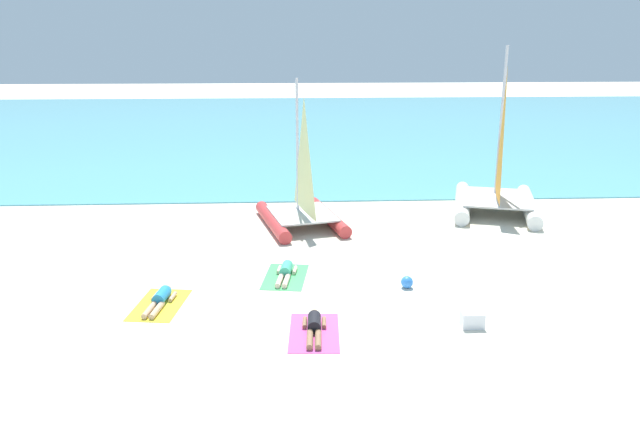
% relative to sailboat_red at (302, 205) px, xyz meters
% --- Properties ---
extents(ground_plane, '(120.00, 120.00, 0.00)m').
position_rel_sailboat_red_xyz_m(ground_plane, '(0.50, 2.75, -0.74)').
color(ground_plane, beige).
extents(ocean_water, '(120.00, 40.00, 0.05)m').
position_rel_sailboat_red_xyz_m(ocean_water, '(0.50, 23.08, -0.72)').
color(ocean_water, '#5BB2C1').
rests_on(ocean_water, ground).
extents(sailboat_red, '(3.26, 4.28, 4.97)m').
position_rel_sailboat_red_xyz_m(sailboat_red, '(0.00, 0.00, 0.00)').
color(sailboat_red, '#CC3838').
rests_on(sailboat_red, ground).
extents(sailboat_white, '(4.06, 5.21, 5.99)m').
position_rel_sailboat_red_xyz_m(sailboat_white, '(7.22, 1.38, 0.15)').
color(sailboat_white, white).
rests_on(sailboat_white, ground).
extents(towel_left, '(1.34, 2.03, 0.01)m').
position_rel_sailboat_red_xyz_m(towel_left, '(-3.62, -6.29, -0.73)').
color(towel_left, yellow).
rests_on(towel_left, ground).
extents(sunbather_left, '(0.61, 1.57, 0.30)m').
position_rel_sailboat_red_xyz_m(sunbather_left, '(-3.61, -6.22, -0.61)').
color(sunbather_left, '#268CCC').
rests_on(sunbather_left, towel_left).
extents(towel_middle, '(1.35, 2.03, 0.01)m').
position_rel_sailboat_red_xyz_m(towel_middle, '(-0.55, -4.63, -0.73)').
color(towel_middle, '#4CB266').
rests_on(towel_middle, ground).
extents(sunbather_middle, '(0.62, 1.57, 0.30)m').
position_rel_sailboat_red_xyz_m(sunbather_middle, '(-0.54, -4.56, -0.61)').
color(sunbather_middle, '#3FB28C').
rests_on(sunbather_middle, towel_middle).
extents(towel_right, '(1.19, 1.95, 0.01)m').
position_rel_sailboat_red_xyz_m(towel_right, '(0.11, -7.93, -0.73)').
color(towel_right, '#D84C99').
rests_on(towel_right, ground).
extents(sunbather_right, '(0.56, 1.57, 0.30)m').
position_rel_sailboat_red_xyz_m(sunbather_right, '(0.11, -7.86, -0.61)').
color(sunbather_right, black).
rests_on(sunbather_right, towel_right).
extents(beach_ball, '(0.32, 0.32, 0.32)m').
position_rel_sailboat_red_xyz_m(beach_ball, '(2.63, -5.53, -0.58)').
color(beach_ball, '#337FE5').
rests_on(beach_ball, ground).
extents(cooler_box, '(0.50, 0.36, 0.36)m').
position_rel_sailboat_red_xyz_m(cooler_box, '(3.69, -7.81, -0.56)').
color(cooler_box, white).
rests_on(cooler_box, ground).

